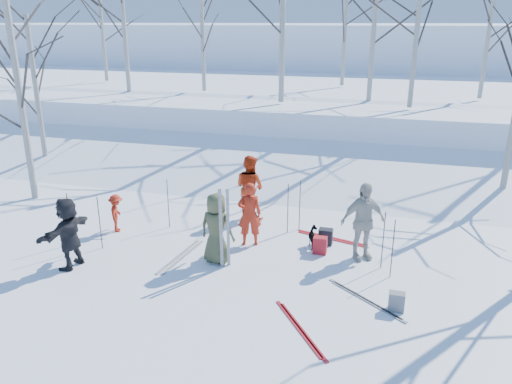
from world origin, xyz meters
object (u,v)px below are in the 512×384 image
(skier_olive_center, at_px, (217,228))
(skier_red_north, at_px, (249,214))
(backpack_red, at_px, (320,245))
(backpack_grey, at_px, (396,302))
(backpack_dark, at_px, (326,237))
(skier_redor_behind, at_px, (250,187))
(dog, at_px, (315,238))
(skier_grey_west, at_px, (69,233))
(skier_cream_east, at_px, (363,221))
(skier_red_seated, at_px, (116,213))

(skier_olive_center, xyz_separation_m, skier_red_north, (0.45, 1.10, -0.03))
(skier_red_north, height_order, backpack_red, skier_red_north)
(skier_olive_center, relative_size, backpack_red, 3.97)
(backpack_grey, xyz_separation_m, backpack_dark, (-1.74, 2.64, 0.01))
(skier_redor_behind, xyz_separation_m, backpack_grey, (4.05, -3.83, -0.71))
(dog, height_order, backpack_red, dog)
(skier_grey_west, relative_size, backpack_red, 3.91)
(skier_redor_behind, distance_m, backpack_grey, 5.62)
(skier_grey_west, height_order, backpack_grey, skier_grey_west)
(skier_cream_east, relative_size, backpack_red, 4.41)
(dog, relative_size, backpack_red, 1.42)
(skier_olive_center, height_order, skier_cream_east, skier_cream_east)
(skier_red_seated, relative_size, backpack_grey, 2.66)
(skier_grey_west, bearing_deg, skier_olive_center, 116.09)
(skier_red_north, height_order, skier_redor_behind, skier_redor_behind)
(skier_grey_west, bearing_deg, backpack_grey, 97.10)
(skier_olive_center, height_order, skier_red_seated, skier_olive_center)
(skier_red_seated, distance_m, backpack_grey, 7.42)
(skier_red_north, relative_size, skier_grey_west, 0.98)
(backpack_dark, bearing_deg, backpack_red, -95.39)
(skier_olive_center, relative_size, dog, 2.79)
(skier_redor_behind, height_order, backpack_grey, skier_redor_behind)
(skier_cream_east, bearing_deg, backpack_dark, 117.11)
(backpack_red, bearing_deg, skier_cream_east, 0.89)
(skier_cream_east, bearing_deg, skier_red_seated, 149.57)
(skier_red_north, height_order, skier_red_seated, skier_red_north)
(skier_red_north, xyz_separation_m, skier_red_seated, (-3.59, -0.13, -0.30))
(skier_red_north, distance_m, backpack_dark, 1.99)
(skier_grey_west, relative_size, dog, 2.75)
(skier_red_north, height_order, backpack_grey, skier_red_north)
(skier_red_seated, bearing_deg, skier_olive_center, -129.24)
(backpack_dark, bearing_deg, backpack_grey, -56.69)
(backpack_grey, bearing_deg, skier_redor_behind, 136.59)
(backpack_grey, distance_m, backpack_dark, 3.16)
(skier_red_north, xyz_separation_m, backpack_grey, (3.55, -2.11, -0.62))
(skier_red_seated, distance_m, backpack_dark, 5.46)
(backpack_dark, bearing_deg, skier_red_seated, -172.99)
(skier_red_north, distance_m, skier_redor_behind, 1.79)
(skier_red_north, distance_m, dog, 1.69)
(skier_redor_behind, distance_m, skier_cream_east, 3.65)
(skier_olive_center, xyz_separation_m, backpack_grey, (4.00, -1.01, -0.64))
(skier_red_seated, height_order, skier_grey_west, skier_grey_west)
(skier_olive_center, bearing_deg, backpack_grey, 172.56)
(skier_red_north, relative_size, skier_cream_east, 0.87)
(skier_redor_behind, xyz_separation_m, skier_cream_east, (3.21, -1.73, 0.02))
(dog, xyz_separation_m, backpack_red, (0.18, -0.28, -0.04))
(skier_redor_behind, xyz_separation_m, skier_red_seated, (-3.10, -1.85, -0.40))
(backpack_red, relative_size, backpack_grey, 1.11)
(skier_olive_center, bearing_deg, dog, -139.67)
(skier_red_north, relative_size, dog, 2.70)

